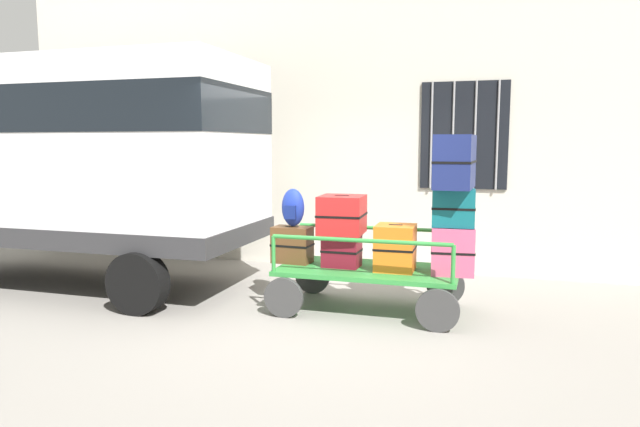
{
  "coord_description": "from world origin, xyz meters",
  "views": [
    {
      "loc": [
        1.63,
        -5.82,
        1.88
      ],
      "look_at": [
        -0.21,
        0.29,
        1.09
      ],
      "focal_mm": 31.59,
      "sensor_mm": 36.0,
      "label": 1
    }
  ],
  "objects_px": {
    "suitcase_midright_top": "(455,162)",
    "backpack": "(293,208)",
    "suitcase_left_bottom": "(292,245)",
    "suitcase_midleft_middle": "(342,215)",
    "suitcase_midright_middle": "(454,208)",
    "luggage_cart": "(368,277)",
    "van": "(79,152)",
    "suitcase_center_bottom": "(395,248)",
    "suitcase_midleft_bottom": "(342,250)",
    "suitcase_midright_bottom": "(452,250)"
  },
  "relations": [
    {
      "from": "suitcase_center_bottom",
      "to": "backpack",
      "type": "height_order",
      "value": "backpack"
    },
    {
      "from": "van",
      "to": "suitcase_midleft_bottom",
      "type": "bearing_deg",
      "value": -1.59
    },
    {
      "from": "suitcase_midright_bottom",
      "to": "backpack",
      "type": "height_order",
      "value": "backpack"
    },
    {
      "from": "suitcase_left_bottom",
      "to": "suitcase_center_bottom",
      "type": "relative_size",
      "value": 0.92
    },
    {
      "from": "suitcase_midleft_middle",
      "to": "suitcase_midright_top",
      "type": "bearing_deg",
      "value": 1.19
    },
    {
      "from": "suitcase_left_bottom",
      "to": "suitcase_midright_bottom",
      "type": "bearing_deg",
      "value": -0.66
    },
    {
      "from": "suitcase_center_bottom",
      "to": "suitcase_midright_middle",
      "type": "relative_size",
      "value": 1.1
    },
    {
      "from": "van",
      "to": "luggage_cart",
      "type": "distance_m",
      "value": 4.15
    },
    {
      "from": "suitcase_midleft_middle",
      "to": "suitcase_midright_top",
      "type": "height_order",
      "value": "suitcase_midright_top"
    },
    {
      "from": "luggage_cart",
      "to": "suitcase_left_bottom",
      "type": "height_order",
      "value": "suitcase_left_bottom"
    },
    {
      "from": "suitcase_left_bottom",
      "to": "suitcase_midright_top",
      "type": "xyz_separation_m",
      "value": [
        1.84,
        -0.02,
        0.99
      ]
    },
    {
      "from": "luggage_cart",
      "to": "suitcase_center_bottom",
      "type": "relative_size",
      "value": 4.08
    },
    {
      "from": "van",
      "to": "suitcase_midright_bottom",
      "type": "relative_size",
      "value": 9.13
    },
    {
      "from": "luggage_cart",
      "to": "suitcase_midright_top",
      "type": "bearing_deg",
      "value": 1.43
    },
    {
      "from": "suitcase_midright_top",
      "to": "suitcase_midleft_bottom",
      "type": "bearing_deg",
      "value": -178.61
    },
    {
      "from": "suitcase_midright_middle",
      "to": "suitcase_midright_top",
      "type": "bearing_deg",
      "value": 90.0
    },
    {
      "from": "suitcase_midright_middle",
      "to": "suitcase_midleft_middle",
      "type": "bearing_deg",
      "value": -179.71
    },
    {
      "from": "suitcase_midright_middle",
      "to": "suitcase_midright_top",
      "type": "height_order",
      "value": "suitcase_midright_top"
    },
    {
      "from": "van",
      "to": "suitcase_midright_middle",
      "type": "height_order",
      "value": "van"
    },
    {
      "from": "van",
      "to": "backpack",
      "type": "xyz_separation_m",
      "value": [
        3.0,
        -0.05,
        -0.64
      ]
    },
    {
      "from": "van",
      "to": "suitcase_center_bottom",
      "type": "relative_size",
      "value": 9.15
    },
    {
      "from": "suitcase_midright_top",
      "to": "backpack",
      "type": "relative_size",
      "value": 1.74
    },
    {
      "from": "suitcase_midright_middle",
      "to": "suitcase_midright_bottom",
      "type": "bearing_deg",
      "value": 90.0
    },
    {
      "from": "luggage_cart",
      "to": "backpack",
      "type": "bearing_deg",
      "value": 177.45
    },
    {
      "from": "van",
      "to": "suitcase_center_bottom",
      "type": "height_order",
      "value": "van"
    },
    {
      "from": "suitcase_midright_top",
      "to": "van",
      "type": "bearing_deg",
      "value": 179.17
    },
    {
      "from": "van",
      "to": "backpack",
      "type": "distance_m",
      "value": 3.07
    },
    {
      "from": "suitcase_midright_bottom",
      "to": "suitcase_midright_top",
      "type": "distance_m",
      "value": 0.95
    },
    {
      "from": "luggage_cart",
      "to": "suitcase_midleft_bottom",
      "type": "bearing_deg",
      "value": -178.72
    },
    {
      "from": "van",
      "to": "suitcase_midright_top",
      "type": "distance_m",
      "value": 4.83
    },
    {
      "from": "van",
      "to": "suitcase_midleft_bottom",
      "type": "distance_m",
      "value": 3.77
    },
    {
      "from": "van",
      "to": "suitcase_midright_bottom",
      "type": "xyz_separation_m",
      "value": [
        4.83,
        -0.08,
        -1.04
      ]
    },
    {
      "from": "suitcase_midleft_middle",
      "to": "suitcase_midright_top",
      "type": "xyz_separation_m",
      "value": [
        1.23,
        0.03,
        0.61
      ]
    },
    {
      "from": "suitcase_midleft_bottom",
      "to": "suitcase_center_bottom",
      "type": "bearing_deg",
      "value": -0.84
    },
    {
      "from": "van",
      "to": "suitcase_midleft_middle",
      "type": "bearing_deg",
      "value": -1.52
    },
    {
      "from": "suitcase_midright_bottom",
      "to": "suitcase_midright_top",
      "type": "xyz_separation_m",
      "value": [
        -0.0,
        0.0,
        0.95
      ]
    },
    {
      "from": "suitcase_midleft_bottom",
      "to": "suitcase_center_bottom",
      "type": "relative_size",
      "value": 0.84
    },
    {
      "from": "suitcase_midleft_middle",
      "to": "backpack",
      "type": "xyz_separation_m",
      "value": [
        -0.6,
        0.04,
        0.05
      ]
    },
    {
      "from": "suitcase_left_bottom",
      "to": "suitcase_midleft_middle",
      "type": "distance_m",
      "value": 0.72
    },
    {
      "from": "backpack",
      "to": "suitcase_midleft_middle",
      "type": "bearing_deg",
      "value": -4.07
    },
    {
      "from": "suitcase_midright_top",
      "to": "backpack",
      "type": "height_order",
      "value": "suitcase_midright_top"
    },
    {
      "from": "luggage_cart",
      "to": "suitcase_midright_middle",
      "type": "distance_m",
      "value": 1.23
    },
    {
      "from": "van",
      "to": "luggage_cart",
      "type": "xyz_separation_m",
      "value": [
        3.91,
        -0.09,
        -1.39
      ]
    },
    {
      "from": "suitcase_center_bottom",
      "to": "luggage_cart",
      "type": "bearing_deg",
      "value": 177.06
    },
    {
      "from": "backpack",
      "to": "suitcase_left_bottom",
      "type": "bearing_deg",
      "value": -173.85
    },
    {
      "from": "van",
      "to": "luggage_cart",
      "type": "bearing_deg",
      "value": -1.37
    },
    {
      "from": "van",
      "to": "suitcase_midleft_middle",
      "type": "relative_size",
      "value": 8.65
    },
    {
      "from": "van",
      "to": "suitcase_midright_middle",
      "type": "distance_m",
      "value": 4.86
    },
    {
      "from": "suitcase_left_bottom",
      "to": "luggage_cart",
      "type": "bearing_deg",
      "value": -2.45
    },
    {
      "from": "luggage_cart",
      "to": "suitcase_midright_bottom",
      "type": "xyz_separation_m",
      "value": [
        0.92,
        0.02,
        0.36
      ]
    }
  ]
}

